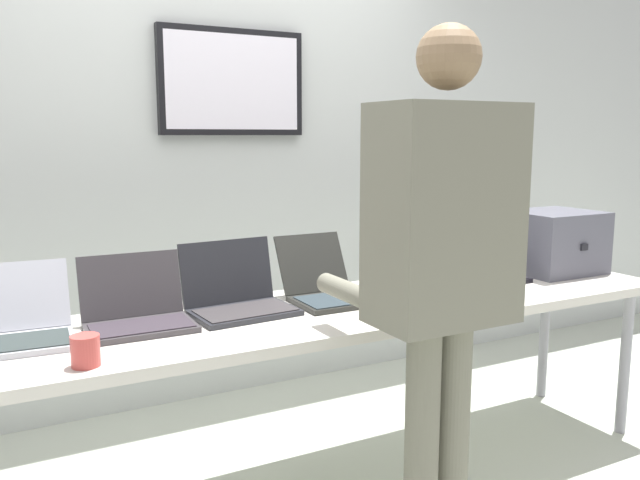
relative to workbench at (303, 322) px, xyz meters
The scene contains 12 objects.
back_wall 1.33m from the workbench, 89.87° to the left, with size 8.00×0.11×2.78m.
workbench is the anchor object (origin of this frame).
equipment_box 1.44m from the workbench, ahead, with size 0.42×0.37×0.30m.
laptop_station_1 1.02m from the workbench, behind, with size 0.38×0.37×0.24m.
laptop_station_2 0.63m from the workbench, behind, with size 0.37×0.31×0.25m.
laptop_station_3 0.27m from the workbench, 155.56° to the left, with size 0.40×0.33×0.26m.
laptop_station_4 0.21m from the workbench, 35.22° to the left, with size 0.30×0.38×0.25m.
laptop_station_5 0.57m from the workbench, ahead, with size 0.37×0.31×0.24m.
laptop_station_6 0.98m from the workbench, ahead, with size 0.35×0.34×0.26m.
person 0.74m from the workbench, 75.04° to the right, with size 0.44×0.58×1.74m.
coffee_mug 0.88m from the workbench, 163.35° to the right, with size 0.08×0.08×0.09m.
paper_sheet 0.49m from the workbench, 20.42° to the right, with size 0.21×0.30×0.00m.
Camera 1 is at (-1.08, -2.19, 1.41)m, focal length 36.56 mm.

